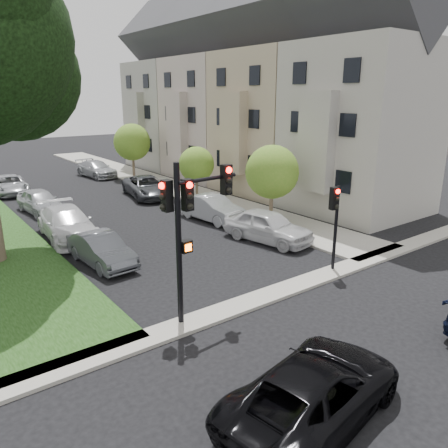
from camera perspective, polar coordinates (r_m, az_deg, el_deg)
ground at (r=15.01m, az=11.77°, el=-11.75°), size 140.00×140.00×0.00m
sidewalk_right at (r=37.32m, az=-9.28°, el=5.57°), size 3.50×44.00×0.12m
sidewalk_cross at (r=16.20m, az=6.45°, el=-9.03°), size 60.00×1.00×0.12m
house_a at (r=28.00m, az=17.62°, el=15.62°), size 7.70×7.55×15.97m
house_b at (r=32.99m, az=6.65°, el=16.28°), size 7.70×7.55×15.97m
house_c at (r=38.80m, az=-1.28°, el=16.40°), size 7.70×7.55×15.97m
house_d at (r=45.11m, az=-7.07°, el=16.30°), size 7.70×7.55×15.97m
small_tree_a at (r=24.23m, az=6.30°, el=6.76°), size 2.96×2.96×4.44m
small_tree_b at (r=30.20m, az=-3.62°, el=7.76°), size 2.44×2.44×3.66m
small_tree_c at (r=38.79m, az=-11.92°, el=10.41°), size 3.13×3.13×4.69m
traffic_signal_main at (r=13.18m, az=-4.60°, el=1.28°), size 2.53×0.66×5.17m
traffic_signal_secondary at (r=17.87m, az=14.28°, el=1.38°), size 0.48×0.38×3.60m
car_cross_near at (r=10.61m, az=11.78°, el=-20.44°), size 5.39×3.20×1.41m
car_parked_0 at (r=21.64m, az=5.73°, el=-0.27°), size 2.76×4.95×1.59m
car_parked_1 at (r=25.18m, az=-1.58°, el=2.08°), size 2.05×4.64×1.48m
car_parked_2 at (r=31.57m, az=-10.03°, el=4.80°), size 3.36×5.68×1.48m
car_parked_4 at (r=40.51m, az=-16.31°, el=6.91°), size 2.51×5.07×1.42m
car_parked_5 at (r=19.37m, az=-15.73°, el=-3.24°), size 1.74×4.21×1.36m
car_parked_6 at (r=23.38m, az=-19.80°, el=0.06°), size 2.60×5.57×1.57m
car_parked_7 at (r=29.14m, az=-22.89°, el=2.75°), size 2.14×4.46×1.47m
car_parked_8 at (r=35.86m, az=-26.20°, el=4.63°), size 2.57×4.97×1.34m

